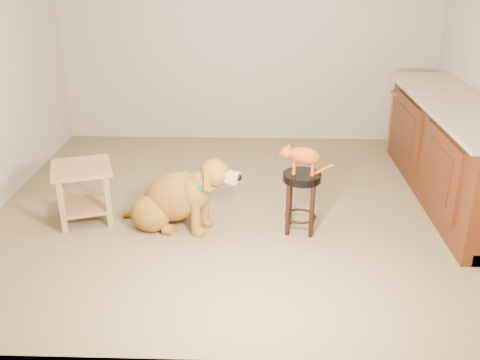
{
  "coord_description": "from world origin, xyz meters",
  "views": [
    {
      "loc": [
        0.1,
        -4.43,
        2.19
      ],
      "look_at": [
        -0.03,
        -0.4,
        0.45
      ],
      "focal_mm": 40.0,
      "sensor_mm": 36.0,
      "label": 1
    }
  ],
  "objects_px": {
    "tabby_kitten": "(302,156)",
    "wood_stool": "(411,124)",
    "side_table": "(83,185)",
    "golden_retriever": "(176,198)",
    "padded_stool": "(301,190)"
  },
  "relations": [
    {
      "from": "padded_stool",
      "to": "golden_retriever",
      "type": "xyz_separation_m",
      "value": [
        -1.05,
        0.04,
        -0.11
      ]
    },
    {
      "from": "wood_stool",
      "to": "golden_retriever",
      "type": "bearing_deg",
      "value": -143.32
    },
    {
      "from": "golden_retriever",
      "to": "wood_stool",
      "type": "bearing_deg",
      "value": 53.22
    },
    {
      "from": "side_table",
      "to": "golden_retriever",
      "type": "relative_size",
      "value": 0.58
    },
    {
      "from": "padded_stool",
      "to": "tabby_kitten",
      "type": "bearing_deg",
      "value": 166.21
    },
    {
      "from": "side_table",
      "to": "tabby_kitten",
      "type": "bearing_deg",
      "value": -4.17
    },
    {
      "from": "wood_stool",
      "to": "tabby_kitten",
      "type": "height_order",
      "value": "tabby_kitten"
    },
    {
      "from": "padded_stool",
      "to": "wood_stool",
      "type": "relative_size",
      "value": 0.71
    },
    {
      "from": "wood_stool",
      "to": "golden_retriever",
      "type": "relative_size",
      "value": 0.69
    },
    {
      "from": "padded_stool",
      "to": "golden_retriever",
      "type": "bearing_deg",
      "value": 177.92
    },
    {
      "from": "golden_retriever",
      "to": "tabby_kitten",
      "type": "height_order",
      "value": "tabby_kitten"
    },
    {
      "from": "padded_stool",
      "to": "side_table",
      "type": "relative_size",
      "value": 0.84
    },
    {
      "from": "padded_stool",
      "to": "tabby_kitten",
      "type": "xyz_separation_m",
      "value": [
        -0.01,
        0.0,
        0.3
      ]
    },
    {
      "from": "side_table",
      "to": "tabby_kitten",
      "type": "relative_size",
      "value": 1.38
    },
    {
      "from": "tabby_kitten",
      "to": "wood_stool",
      "type": "bearing_deg",
      "value": 61.19
    }
  ]
}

